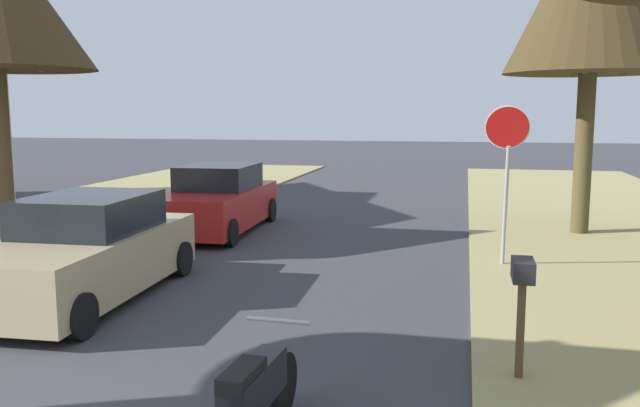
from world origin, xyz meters
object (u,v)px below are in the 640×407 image
parked_sedan_tan (86,252)px  parked_sedan_red (217,201)px  stop_sign_far (507,150)px  curbside_mailbox (522,284)px  parked_motorcycle (253,398)px

parked_sedan_tan → parked_sedan_red: bearing=91.4°
stop_sign_far → parked_sedan_red: (-6.46, 2.27, -1.42)m
parked_sedan_tan → curbside_mailbox: size_ratio=3.51×
stop_sign_far → parked_sedan_tan: bearing=-150.6°
parked_sedan_red → stop_sign_far: bearing=-19.4°
stop_sign_far → parked_sedan_red: size_ratio=0.65×
parked_motorcycle → parked_sedan_tan: bearing=135.5°
stop_sign_far → curbside_mailbox: size_ratio=2.29×
parked_sedan_tan → parked_motorcycle: parked_sedan_tan is taller
parked_sedan_red → curbside_mailbox: bearing=-50.4°
parked_sedan_red → parked_motorcycle: (4.07, -9.69, -0.24)m
curbside_mailbox → stop_sign_far: bearing=88.9°
parked_motorcycle → stop_sign_far: bearing=72.2°
stop_sign_far → parked_sedan_tan: (-6.32, -3.56, -1.42)m
parked_sedan_tan → parked_sedan_red: (-0.14, 5.83, 0.00)m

